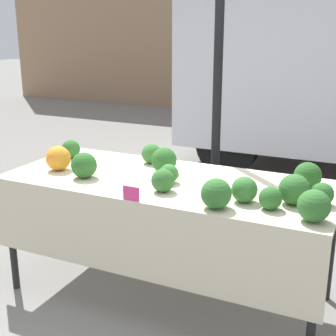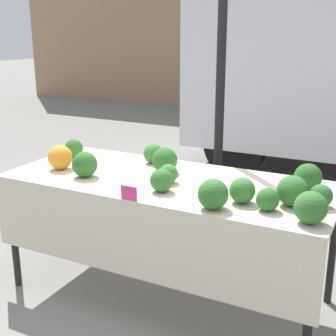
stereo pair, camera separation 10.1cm
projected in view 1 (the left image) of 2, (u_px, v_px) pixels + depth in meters
ground_plane at (168, 293)px, 3.37m from camera, size 40.00×40.00×0.00m
tent_pole at (217, 112)px, 3.61m from camera, size 0.07×0.07×2.41m
market_table at (164, 196)px, 3.09m from camera, size 2.20×0.93×0.86m
orange_cauliflower at (58, 158)px, 3.30m from camera, size 0.17×0.17×0.17m
romanesco_head at (83, 163)px, 3.29m from camera, size 0.15×0.15×0.12m
broccoli_head_0 at (71, 149)px, 3.61m from camera, size 0.14×0.14×0.14m
broccoli_head_1 at (169, 174)px, 3.03m from camera, size 0.13×0.13×0.13m
broccoli_head_2 at (244, 189)px, 2.70m from camera, size 0.15×0.15×0.15m
broccoli_head_3 at (294, 189)px, 2.66m from camera, size 0.18×0.18×0.18m
broccoli_head_4 at (270, 198)px, 2.59m from camera, size 0.13×0.13×0.13m
broccoli_head_5 at (163, 180)px, 2.87m from camera, size 0.15×0.15×0.15m
broccoli_head_6 at (314, 206)px, 2.42m from camera, size 0.17×0.17×0.17m
broccoli_head_7 at (84, 165)px, 3.13m from camera, size 0.17×0.17×0.17m
broccoli_head_8 at (216, 194)px, 2.60m from camera, size 0.17×0.17×0.17m
broccoli_head_9 at (164, 160)px, 3.24m from camera, size 0.18×0.18×0.18m
broccoli_head_10 at (151, 154)px, 3.47m from camera, size 0.15×0.15×0.15m
broccoli_head_11 at (322, 194)px, 2.65m from camera, size 0.13×0.13×0.13m
broccoli_head_12 at (308, 176)px, 2.91m from camera, size 0.17×0.17×0.17m
price_sign at (131, 194)px, 2.73m from camera, size 0.11×0.01×0.09m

